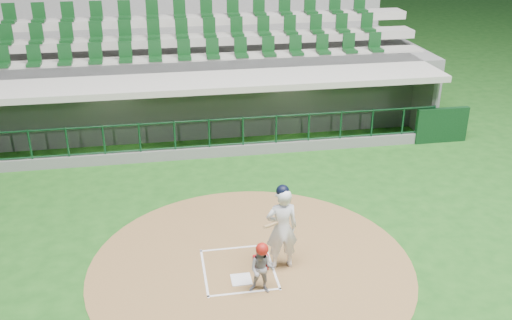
{
  "coord_description": "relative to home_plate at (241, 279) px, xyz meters",
  "views": [
    {
      "loc": [
        -1.43,
        -10.67,
        7.3
      ],
      "look_at": [
        0.9,
        2.6,
        1.3
      ],
      "focal_mm": 40.0,
      "sensor_mm": 36.0,
      "label": 1
    }
  ],
  "objects": [
    {
      "name": "seating_deck",
      "position": [
        0.0,
        11.61,
        1.4
      ],
      "size": [
        17.0,
        6.72,
        5.15
      ],
      "color": "slate",
      "rests_on": "ground"
    },
    {
      "name": "dirt_circle",
      "position": [
        0.3,
        0.5,
        -0.02
      ],
      "size": [
        7.2,
        7.2,
        0.01
      ],
      "primitive_type": "cylinder",
      "color": "brown",
      "rests_on": "ground"
    },
    {
      "name": "batter",
      "position": [
        0.95,
        0.35,
        0.98
      ],
      "size": [
        0.9,
        0.89,
        2.01
      ],
      "color": "white",
      "rests_on": "dirt_circle"
    },
    {
      "name": "catcher",
      "position": [
        0.36,
        -0.46,
        0.57
      ],
      "size": [
        0.63,
        0.56,
        1.16
      ],
      "color": "gray",
      "rests_on": "dirt_circle"
    },
    {
      "name": "home_plate",
      "position": [
        0.0,
        0.0,
        0.0
      ],
      "size": [
        0.43,
        0.43,
        0.02
      ],
      "primitive_type": "cube",
      "color": "white",
      "rests_on": "dirt_circle"
    },
    {
      "name": "dugout_structure",
      "position": [
        0.08,
        8.51,
        0.93
      ],
      "size": [
        16.4,
        3.7,
        3.0
      ],
      "color": "gray",
      "rests_on": "ground"
    },
    {
      "name": "ground",
      "position": [
        0.0,
        0.7,
        -0.02
      ],
      "size": [
        120.0,
        120.0,
        0.0
      ],
      "primitive_type": "plane",
      "color": "#194C15",
      "rests_on": "ground"
    },
    {
      "name": "batter_box_chalk",
      "position": [
        0.0,
        0.4,
        -0.0
      ],
      "size": [
        1.55,
        1.8,
        0.01
      ],
      "color": "white",
      "rests_on": "ground"
    }
  ]
}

